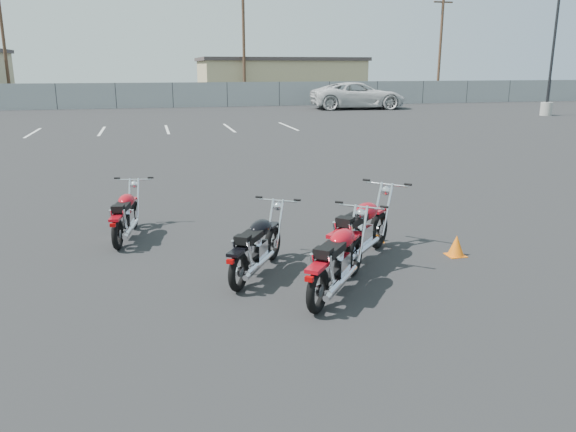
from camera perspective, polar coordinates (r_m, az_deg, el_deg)
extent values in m
plane|color=black|center=(8.43, -0.34, -5.38)|extent=(120.00, 120.00, 0.00)
torus|color=black|center=(10.85, -15.42, 0.19)|extent=(0.19, 0.54, 0.53)
cylinder|color=silver|center=(10.85, -15.42, 0.19)|extent=(0.11, 0.16, 0.14)
torus|color=black|center=(9.64, -16.94, -1.76)|extent=(0.19, 0.54, 0.53)
cylinder|color=silver|center=(9.64, -16.94, -1.76)|extent=(0.11, 0.16, 0.14)
cube|color=black|center=(10.23, -16.15, -0.54)|extent=(0.25, 0.93, 0.05)
cube|color=silver|center=(10.18, -16.22, -0.31)|extent=(0.31, 0.38, 0.27)
cylinder|color=silver|center=(10.14, -16.29, 0.56)|extent=(0.21, 0.25, 0.23)
ellipsoid|color=#A80A16|center=(10.30, -16.10, 1.51)|extent=(0.36, 0.55, 0.23)
cube|color=black|center=(9.90, -16.60, 0.84)|extent=(0.31, 0.52, 0.09)
cube|color=black|center=(9.69, -16.91, 0.72)|extent=(0.22, 0.19, 0.11)
cube|color=#A80A16|center=(9.55, -17.09, -0.18)|extent=(0.22, 0.40, 0.04)
cube|color=#A80A16|center=(10.78, -15.53, 1.63)|extent=(0.17, 0.32, 0.04)
cylinder|color=silver|center=(9.68, -16.25, -0.27)|extent=(0.07, 0.17, 0.35)
cylinder|color=silver|center=(9.73, -17.47, -0.29)|extent=(0.07, 0.17, 0.35)
cylinder|color=silver|center=(9.97, -15.65, -1.23)|extent=(0.25, 0.98, 0.11)
cylinder|color=silver|center=(9.69, -16.00, -1.59)|extent=(0.16, 0.33, 0.12)
cylinder|color=silver|center=(10.87, -15.00, 1.79)|extent=(0.10, 0.36, 0.70)
cylinder|color=silver|center=(10.90, -15.83, 1.77)|extent=(0.10, 0.36, 0.70)
sphere|color=silver|center=(10.97, -15.35, 3.12)|extent=(0.17, 0.17, 0.14)
cylinder|color=silver|center=(10.97, -15.36, 3.59)|extent=(0.62, 0.14, 0.03)
cylinder|color=black|center=(10.89, -13.79, 3.80)|extent=(0.11, 0.05, 0.03)
cylinder|color=black|center=(11.02, -16.98, 3.71)|extent=(0.11, 0.05, 0.03)
cylinder|color=black|center=(10.22, -16.86, -1.59)|extent=(0.14, 0.05, 0.27)
cube|color=#990505|center=(9.35, -17.38, -0.89)|extent=(0.10, 0.07, 0.05)
torus|color=black|center=(8.73, -1.58, -2.77)|extent=(0.38, 0.52, 0.55)
cylinder|color=silver|center=(8.73, -1.58, -2.77)|extent=(0.16, 0.17, 0.15)
torus|color=black|center=(7.57, -5.05, -5.64)|extent=(0.38, 0.52, 0.55)
cylinder|color=silver|center=(7.57, -5.05, -5.64)|extent=(0.16, 0.17, 0.15)
cube|color=black|center=(8.13, -3.19, -3.86)|extent=(0.59, 0.86, 0.05)
cube|color=silver|center=(8.08, -3.32, -3.59)|extent=(0.40, 0.43, 0.27)
cylinder|color=silver|center=(8.03, -3.34, -2.48)|extent=(0.28, 0.29, 0.24)
ellipsoid|color=black|center=(8.18, -2.80, -1.21)|extent=(0.52, 0.60, 0.23)
cube|color=black|center=(7.79, -3.97, -2.19)|extent=(0.47, 0.55, 0.09)
cube|color=black|center=(7.58, -4.64, -2.40)|extent=(0.26, 0.25, 0.11)
cube|color=black|center=(7.46, -5.16, -3.62)|extent=(0.34, 0.41, 0.05)
cube|color=black|center=(8.65, -1.60, -0.95)|extent=(0.27, 0.33, 0.04)
cylinder|color=silver|center=(7.57, -3.92, -3.79)|extent=(0.13, 0.17, 0.36)
cylinder|color=silver|center=(7.66, -5.43, -3.61)|extent=(0.13, 0.17, 0.36)
cylinder|color=silver|center=(7.86, -2.94, -4.96)|extent=(0.61, 0.89, 0.12)
cylinder|color=silver|center=(7.60, -3.75, -5.54)|extent=(0.27, 0.33, 0.12)
cylinder|color=silver|center=(8.72, -0.84, -0.79)|extent=(0.23, 0.33, 0.72)
cylinder|color=silver|center=(8.77, -1.86, -0.69)|extent=(0.23, 0.33, 0.72)
sphere|color=silver|center=(8.82, -1.04, 0.99)|extent=(0.20, 0.20, 0.15)
cylinder|color=silver|center=(8.81, -1.00, 1.59)|extent=(0.55, 0.37, 0.03)
cylinder|color=black|center=(8.69, 0.94, 1.64)|extent=(0.11, 0.09, 0.03)
cylinder|color=black|center=(8.90, -2.98, 1.94)|extent=(0.11, 0.09, 0.03)
cylinder|color=black|center=(8.16, -4.25, -5.11)|extent=(0.13, 0.10, 0.27)
cube|color=#990505|center=(7.28, -5.89, -4.63)|extent=(0.11, 0.10, 0.05)
torus|color=black|center=(8.15, 6.71, -4.04)|extent=(0.45, 0.52, 0.58)
cylinder|color=silver|center=(8.15, 6.71, -4.04)|extent=(0.17, 0.18, 0.16)
torus|color=black|center=(6.90, 3.03, -7.54)|extent=(0.45, 0.52, 0.58)
cylinder|color=silver|center=(6.90, 3.03, -7.54)|extent=(0.17, 0.18, 0.16)
cube|color=black|center=(7.50, 5.04, -5.37)|extent=(0.71, 0.86, 0.06)
cube|color=silver|center=(7.44, 4.92, -5.07)|extent=(0.44, 0.46, 0.29)
cylinder|color=silver|center=(7.38, 4.95, -3.79)|extent=(0.30, 0.31, 0.26)
ellipsoid|color=#A80A16|center=(7.54, 5.55, -2.31)|extent=(0.59, 0.63, 0.25)
cube|color=black|center=(7.13, 4.30, -3.48)|extent=(0.53, 0.58, 0.10)
cube|color=black|center=(6.90, 3.60, -3.75)|extent=(0.28, 0.27, 0.12)
cube|color=#A80A16|center=(6.77, 3.00, -5.20)|extent=(0.39, 0.43, 0.05)
cube|color=#A80A16|center=(8.05, 6.78, -1.98)|extent=(0.31, 0.34, 0.04)
cylinder|color=silver|center=(6.90, 4.41, -5.39)|extent=(0.15, 0.17, 0.38)
cylinder|color=silver|center=(6.98, 2.61, -5.13)|extent=(0.15, 0.17, 0.38)
cylinder|color=silver|center=(7.22, 5.41, -6.72)|extent=(0.74, 0.90, 0.13)
cylinder|color=silver|center=(6.94, 4.55, -7.44)|extent=(0.31, 0.34, 0.13)
cylinder|color=silver|center=(8.14, 7.62, -1.80)|extent=(0.28, 0.33, 0.77)
cylinder|color=silver|center=(8.19, 6.45, -1.65)|extent=(0.28, 0.33, 0.77)
sphere|color=silver|center=(8.24, 7.42, 0.25)|extent=(0.22, 0.22, 0.16)
cylinder|color=silver|center=(8.23, 7.49, 0.93)|extent=(0.55, 0.45, 0.03)
cylinder|color=black|center=(8.11, 9.75, 0.92)|extent=(0.11, 0.10, 0.04)
cylinder|color=black|center=(8.31, 5.21, 1.41)|extent=(0.11, 0.10, 0.04)
cylinder|color=black|center=(7.53, 3.77, -6.79)|extent=(0.13, 0.11, 0.29)
cube|color=#990505|center=(6.58, 2.17, -6.41)|extent=(0.11, 0.11, 0.06)
torus|color=black|center=(9.41, 9.17, -1.39)|extent=(0.52, 0.53, 0.63)
cylinder|color=silver|center=(9.41, 9.17, -1.39)|extent=(0.19, 0.19, 0.17)
torus|color=black|center=(8.08, 5.18, -4.01)|extent=(0.52, 0.53, 0.63)
cylinder|color=silver|center=(8.08, 5.18, -4.01)|extent=(0.19, 0.19, 0.17)
cube|color=black|center=(8.72, 7.34, -2.34)|extent=(0.84, 0.86, 0.06)
cube|color=silver|center=(8.66, 7.22, -2.03)|extent=(0.49, 0.49, 0.31)
cylinder|color=silver|center=(8.61, 7.26, -0.83)|extent=(0.33, 0.33, 0.28)
ellipsoid|color=#A80A16|center=(8.78, 7.91, 0.45)|extent=(0.65, 0.66, 0.27)
cube|color=black|center=(8.34, 6.57, -0.43)|extent=(0.60, 0.60, 0.10)
cube|color=black|center=(8.10, 5.82, -0.57)|extent=(0.30, 0.30, 0.13)
cube|color=#A80A16|center=(7.96, 5.18, -1.81)|extent=(0.44, 0.45, 0.05)
cube|color=#A80A16|center=(9.32, 9.25, 0.55)|extent=(0.35, 0.35, 0.04)
cylinder|color=silver|center=(8.08, 6.51, -2.09)|extent=(0.17, 0.17, 0.41)
cylinder|color=silver|center=(8.18, 4.91, -1.83)|extent=(0.17, 0.17, 0.41)
cylinder|color=silver|center=(8.41, 7.52, -3.47)|extent=(0.87, 0.89, 0.13)
cylinder|color=silver|center=(8.11, 6.59, -3.98)|extent=(0.35, 0.35, 0.14)
cylinder|color=silver|center=(9.40, 10.07, 0.68)|extent=(0.32, 0.33, 0.82)
cylinder|color=silver|center=(9.47, 9.00, 0.82)|extent=(0.32, 0.33, 0.82)
sphere|color=silver|center=(9.53, 9.97, 2.54)|extent=(0.24, 0.24, 0.17)
cylinder|color=silver|center=(9.52, 10.04, 3.18)|extent=(0.54, 0.53, 0.03)
cylinder|color=black|center=(9.38, 12.10, 3.16)|extent=(0.12, 0.11, 0.04)
cylinder|color=black|center=(9.63, 7.97, 3.65)|extent=(0.12, 0.11, 0.04)
cylinder|color=black|center=(8.75, 6.14, -3.62)|extent=(0.13, 0.13, 0.31)
cube|color=#990505|center=(7.74, 4.30, -2.79)|extent=(0.12, 0.12, 0.06)
cone|color=orange|center=(9.78, 8.76, -1.54)|extent=(0.27, 0.27, 0.34)
cube|color=orange|center=(9.83, 8.72, -2.53)|extent=(0.30, 0.30, 0.01)
cone|color=orange|center=(9.34, 16.72, -2.86)|extent=(0.26, 0.26, 0.33)
cube|color=orange|center=(9.39, 16.65, -3.84)|extent=(0.28, 0.28, 0.01)
cylinder|color=#9A9891|center=(38.58, 24.75, 9.85)|extent=(0.70, 0.70, 0.80)
cylinder|color=black|center=(38.57, 25.57, 17.05)|extent=(0.16, 0.16, 8.95)
cube|color=gray|center=(42.78, -11.62, 11.94)|extent=(80.00, 0.04, 1.80)
cylinder|color=black|center=(43.18, -22.48, 11.16)|extent=(0.06, 0.06, 1.80)
cylinder|color=black|center=(42.79, -17.09, 11.60)|extent=(0.06, 0.06, 1.80)
cylinder|color=black|center=(42.78, -11.62, 11.94)|extent=(0.06, 0.06, 1.80)
cylinder|color=black|center=(43.13, -6.19, 12.18)|extent=(0.06, 0.06, 1.80)
cylinder|color=black|center=(43.86, -0.89, 12.30)|extent=(0.06, 0.06, 1.80)
cylinder|color=black|center=(44.92, 4.21, 12.33)|extent=(0.06, 0.06, 1.80)
cylinder|color=black|center=(46.31, 9.03, 12.27)|extent=(0.06, 0.06, 1.80)
cylinder|color=black|center=(48.00, 13.54, 12.13)|extent=(0.06, 0.06, 1.80)
cylinder|color=black|center=(49.94, 17.72, 11.94)|extent=(0.06, 0.06, 1.80)
cylinder|color=black|center=(52.13, 21.56, 11.71)|extent=(0.06, 0.06, 1.80)
cylinder|color=black|center=(54.52, 25.07, 11.46)|extent=(0.06, 0.06, 1.80)
cube|color=tan|center=(53.04, -0.98, 13.63)|extent=(14.00, 9.00, 3.40)
cube|color=#433938|center=(53.03, -0.99, 15.63)|extent=(14.40, 9.40, 0.30)
cylinder|color=#3F2A1D|center=(48.78, -26.88, 15.26)|extent=(0.24, 0.24, 9.00)
cylinder|color=#3F2A1D|center=(47.37, -4.51, 16.81)|extent=(0.24, 0.24, 9.00)
cylinder|color=#3F2A1D|center=(54.26, 15.20, 16.12)|extent=(0.24, 0.24, 9.00)
cube|color=#3F2A1D|center=(54.52, 15.50, 20.21)|extent=(1.80, 0.12, 0.12)
cube|color=silver|center=(28.32, -24.50, 7.70)|extent=(0.12, 4.00, 0.01)
cube|color=silver|center=(27.93, -18.40, 8.19)|extent=(0.12, 4.00, 0.01)
cube|color=silver|center=(27.86, -12.18, 8.59)|extent=(0.12, 4.00, 0.01)
cube|color=silver|center=(28.11, -5.99, 8.90)|extent=(0.12, 4.00, 0.01)
cube|color=silver|center=(28.67, 0.03, 9.10)|extent=(0.12, 4.00, 0.01)
imported|color=silver|center=(40.94, 7.15, 12.80)|extent=(3.73, 7.97, 2.94)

